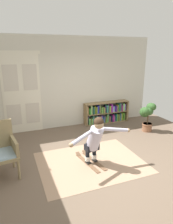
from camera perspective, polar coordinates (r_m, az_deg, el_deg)
name	(u,v)px	position (r m, az deg, el deg)	size (l,w,h in m)	color
ground_plane	(99,162)	(4.80, 3.56, -13.80)	(7.20, 7.20, 0.00)	brown
back_wall	(66,83)	(6.65, -5.78, 8.08)	(6.00, 0.10, 2.90)	beige
double_door	(22,93)	(6.40, -17.64, 5.05)	(1.22, 0.05, 2.45)	silver
rug	(91,162)	(4.78, 1.22, -13.87)	(2.33, 1.83, 0.01)	#A28166
bookshelf	(106,113)	(7.20, 5.56, -0.29)	(1.62, 0.30, 0.74)	olive
wicker_chair	(0,149)	(4.43, -23.10, -9.43)	(0.69, 0.69, 1.10)	#8F7C56
potted_plant	(148,114)	(6.60, 16.71, -0.50)	(0.44, 0.44, 0.92)	brown
skis_pair	(90,161)	(4.79, 1.00, -13.51)	(0.43, 0.97, 0.07)	brown
person_skier	(95,138)	(4.35, 2.41, -7.15)	(1.47, 0.69, 1.09)	white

